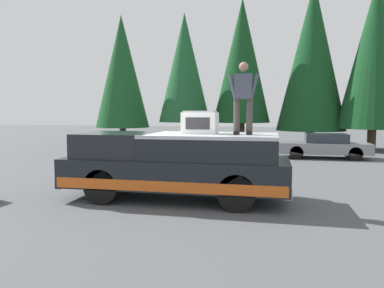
# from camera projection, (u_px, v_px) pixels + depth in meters

# --- Properties ---
(ground_plane) EXTENTS (90.00, 90.00, 0.00)m
(ground_plane) POSITION_uv_depth(u_px,v_px,m) (176.00, 197.00, 9.33)
(ground_plane) COLOR #4C4F51
(pickup_truck) EXTENTS (2.01, 5.54, 1.65)m
(pickup_truck) POSITION_uv_depth(u_px,v_px,m) (176.00, 164.00, 9.09)
(pickup_truck) COLOR black
(pickup_truck) RESTS_ON ground
(compressor_unit) EXTENTS (0.65, 0.84, 0.56)m
(compressor_unit) POSITION_uv_depth(u_px,v_px,m) (200.00, 122.00, 8.96)
(compressor_unit) COLOR silver
(compressor_unit) RESTS_ON pickup_truck
(person_on_truck_bed) EXTENTS (0.29, 0.72, 1.69)m
(person_on_truck_bed) POSITION_uv_depth(u_px,v_px,m) (243.00, 96.00, 8.51)
(person_on_truck_bed) COLOR #423D38
(person_on_truck_bed) RESTS_ON pickup_truck
(parked_car_grey) EXTENTS (1.64, 4.10, 1.16)m
(parked_car_grey) POSITION_uv_depth(u_px,v_px,m) (324.00, 146.00, 17.19)
(parked_car_grey) COLOR gray
(parked_car_grey) RESTS_ON ground
(parked_car_navy) EXTENTS (1.64, 4.10, 1.16)m
(parked_car_navy) POSITION_uv_depth(u_px,v_px,m) (215.00, 145.00, 17.91)
(parked_car_navy) COLOR navy
(parked_car_navy) RESTS_ON ground
(conifer_far_left) EXTENTS (3.90, 3.90, 9.68)m
(conifer_far_left) POSITION_uv_depth(u_px,v_px,m) (375.00, 53.00, 20.33)
(conifer_far_left) COLOR #4C3826
(conifer_far_left) RESTS_ON ground
(conifer_left) EXTENTS (4.16, 4.16, 10.05)m
(conifer_left) POSITION_uv_depth(u_px,v_px,m) (312.00, 57.00, 22.14)
(conifer_left) COLOR #4C3826
(conifer_left) RESTS_ON ground
(conifer_center_left) EXTENTS (3.63, 3.63, 9.36)m
(conifer_center_left) POSITION_uv_depth(u_px,v_px,m) (242.00, 61.00, 23.20)
(conifer_center_left) COLOR #4C3826
(conifer_center_left) RESTS_ON ground
(conifer_center_right) EXTENTS (3.31, 3.31, 8.47)m
(conifer_center_right) POSITION_uv_depth(u_px,v_px,m) (184.00, 68.00, 23.35)
(conifer_center_right) COLOR #4C3826
(conifer_center_right) RESTS_ON ground
(conifer_right) EXTENTS (3.50, 3.50, 8.45)m
(conifer_right) POSITION_uv_depth(u_px,v_px,m) (122.00, 72.00, 23.80)
(conifer_right) COLOR #4C3826
(conifer_right) RESTS_ON ground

